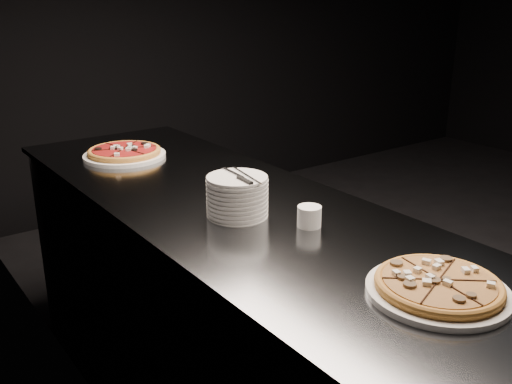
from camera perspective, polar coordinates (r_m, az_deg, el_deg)
wall_left at (r=1.56m, az=-12.85°, el=12.28°), size 0.02×5.00×2.80m
wall_back at (r=5.01m, az=2.36°, el=17.17°), size 5.00×0.02×2.80m
counter at (r=2.06m, az=-1.17°, el=-13.58°), size 0.74×2.44×0.92m
pizza_mushroom at (r=1.39m, az=17.76°, el=-8.99°), size 0.37×0.37×0.04m
pizza_tomato at (r=2.48m, az=-13.01°, el=3.86°), size 0.39×0.39×0.04m
plate_stack at (r=1.76m, az=-1.89°, el=-0.42°), size 0.19×0.19×0.13m
cutlery at (r=1.73m, az=-1.44°, el=1.57°), size 0.08×0.20×0.01m
ramekin at (r=1.70m, az=5.35°, el=-2.39°), size 0.07×0.07×0.06m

